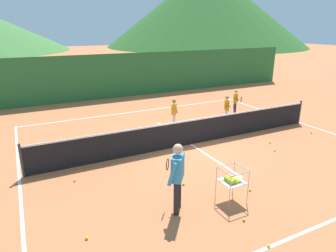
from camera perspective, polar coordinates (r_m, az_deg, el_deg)
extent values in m
plane|color=#C67042|center=(11.33, 4.34, -3.47)|extent=(120.00, 120.00, 0.00)
cube|color=white|center=(7.76, 26.51, -16.72)|extent=(11.69, 0.08, 0.01)
cube|color=white|center=(15.73, -5.36, 2.84)|extent=(11.69, 0.08, 0.01)
cube|color=white|center=(9.92, -26.42, -8.82)|extent=(0.08, 10.62, 0.01)
cube|color=white|center=(15.06, 23.79, 0.59)|extent=(0.08, 10.62, 0.01)
cube|color=white|center=(11.33, 4.34, -3.46)|extent=(0.08, 5.86, 0.01)
cylinder|color=#333338|center=(9.71, -26.05, -5.95)|extent=(0.08, 0.08, 1.05)
cylinder|color=#333338|center=(14.82, 23.71, 2.43)|extent=(0.08, 0.08, 1.05)
cube|color=black|center=(11.17, 4.40, -1.28)|extent=(11.34, 0.02, 0.92)
cube|color=white|center=(11.02, 4.46, 1.09)|extent=(11.34, 0.03, 0.06)
cylinder|color=black|center=(7.17, 1.57, -13.60)|extent=(0.13, 0.13, 0.85)
cylinder|color=black|center=(7.44, 2.02, -12.29)|extent=(0.13, 0.13, 0.85)
cube|color=#338CBF|center=(6.95, 1.86, -7.82)|extent=(0.50, 0.54, 0.60)
sphere|color=#DBAD84|center=(6.76, 1.90, -4.38)|extent=(0.24, 0.24, 0.24)
cylinder|color=#338CBF|center=(6.72, 0.82, -9.13)|extent=(0.24, 0.21, 0.58)
cylinder|color=#338CBF|center=(7.24, 1.91, -7.09)|extent=(0.19, 0.18, 0.59)
torus|color=#262628|center=(7.30, -0.09, -7.31)|extent=(0.20, 0.24, 0.29)
cylinder|color=black|center=(7.26, 1.82, -7.47)|extent=(0.19, 0.16, 0.03)
cylinder|color=silver|center=(13.12, 1.22, 1.15)|extent=(0.09, 0.09, 0.64)
cylinder|color=silver|center=(12.89, 1.07, 0.83)|extent=(0.09, 0.09, 0.64)
cube|color=orange|center=(12.85, 1.16, 3.29)|extent=(0.37, 0.41, 0.45)
sphere|color=#996B4C|center=(12.76, 1.17, 4.76)|extent=(0.18, 0.18, 0.18)
cylinder|color=orange|center=(13.06, 1.53, 3.41)|extent=(0.18, 0.16, 0.44)
cylinder|color=orange|center=(12.64, 1.17, 2.89)|extent=(0.15, 0.13, 0.44)
cylinder|color=silver|center=(14.09, 10.91, 2.02)|extent=(0.09, 0.09, 0.62)
cylinder|color=silver|center=(13.86, 11.00, 1.74)|extent=(0.09, 0.09, 0.62)
cube|color=orange|center=(13.83, 11.08, 3.99)|extent=(0.34, 0.41, 0.44)
sphere|color=tan|center=(13.75, 11.17, 5.33)|extent=(0.17, 0.17, 0.17)
cylinder|color=orange|center=(14.05, 11.21, 4.09)|extent=(0.18, 0.15, 0.43)
cylinder|color=orange|center=(13.64, 11.29, 3.63)|extent=(0.14, 0.12, 0.43)
torus|color=#262628|center=(13.67, 12.41, 3.62)|extent=(0.17, 0.26, 0.29)
cylinder|color=black|center=(13.64, 11.39, 3.66)|extent=(0.20, 0.14, 0.03)
cylinder|color=navy|center=(15.61, 12.67, 3.49)|extent=(0.09, 0.09, 0.61)
cylinder|color=navy|center=(15.39, 12.53, 3.28)|extent=(0.09, 0.09, 0.61)
cube|color=orange|center=(15.38, 12.73, 5.25)|extent=(0.38, 0.37, 0.43)
sphere|color=#DBAD84|center=(15.31, 12.82, 6.42)|extent=(0.17, 0.17, 0.17)
cylinder|color=orange|center=(15.58, 13.04, 5.29)|extent=(0.16, 0.17, 0.42)
cylinder|color=orange|center=(15.18, 12.72, 4.96)|extent=(0.13, 0.14, 0.42)
torus|color=#262628|center=(15.14, 13.73, 4.90)|extent=(0.23, 0.21, 0.29)
cylinder|color=black|center=(15.18, 12.81, 4.99)|extent=(0.17, 0.18, 0.03)
cylinder|color=#B7B7BC|center=(7.86, 9.11, -10.58)|extent=(0.02, 0.02, 0.89)
cylinder|color=#B7B7BC|center=(8.17, 12.35, -9.60)|extent=(0.02, 0.02, 0.89)
cylinder|color=#B7B7BC|center=(7.48, 11.65, -12.37)|extent=(0.02, 0.02, 0.89)
cylinder|color=#B7B7BC|center=(7.80, 14.96, -11.24)|extent=(0.02, 0.02, 0.89)
cube|color=#B7B7BC|center=(7.77, 12.07, -10.25)|extent=(0.56, 0.56, 0.01)
cube|color=#B7B7BC|center=(7.81, 10.96, -7.21)|extent=(0.56, 0.02, 0.02)
cube|color=#B7B7BC|center=(7.42, 13.60, -8.83)|extent=(0.56, 0.02, 0.02)
cube|color=#B7B7BC|center=(7.45, 10.54, -8.48)|extent=(0.02, 0.56, 0.02)
cube|color=#B7B7BC|center=(7.78, 13.87, -7.53)|extent=(0.02, 0.56, 0.02)
sphere|color=yellow|center=(7.59, 11.94, -10.63)|extent=(0.07, 0.07, 0.07)
sphere|color=yellow|center=(7.64, 11.60, -10.46)|extent=(0.07, 0.07, 0.07)
sphere|color=yellow|center=(7.69, 11.32, -10.27)|extent=(0.07, 0.07, 0.07)
sphere|color=yellow|center=(7.72, 11.02, -10.05)|extent=(0.07, 0.07, 0.07)
sphere|color=yellow|center=(7.77, 10.78, -9.88)|extent=(0.07, 0.07, 0.07)
sphere|color=yellow|center=(7.63, 12.27, -10.52)|extent=(0.07, 0.07, 0.07)
sphere|color=yellow|center=(7.67, 12.02, -10.36)|extent=(0.07, 0.07, 0.07)
sphere|color=yellow|center=(7.72, 11.75, -10.16)|extent=(0.07, 0.07, 0.07)
sphere|color=yellow|center=(7.76, 11.36, -9.94)|extent=(0.07, 0.07, 0.07)
sphere|color=yellow|center=(7.80, 11.12, -9.78)|extent=(0.07, 0.07, 0.07)
sphere|color=yellow|center=(7.67, 12.72, -10.42)|extent=(0.07, 0.07, 0.07)
sphere|color=yellow|center=(7.71, 12.36, -10.20)|extent=(0.07, 0.07, 0.07)
sphere|color=yellow|center=(7.75, 12.11, -9.99)|extent=(0.07, 0.07, 0.07)
sphere|color=yellow|center=(7.80, 11.83, -9.85)|extent=(0.07, 0.07, 0.07)
sphere|color=yellow|center=(7.84, 11.50, -9.62)|extent=(0.07, 0.07, 0.07)
sphere|color=yellow|center=(7.70, 13.08, -10.29)|extent=(0.07, 0.07, 0.07)
sphere|color=yellow|center=(7.74, 12.74, -10.12)|extent=(0.07, 0.07, 0.07)
sphere|color=yellow|center=(7.79, 12.49, -9.88)|extent=(0.07, 0.07, 0.07)
sphere|color=yellow|center=(7.83, 12.21, -9.69)|extent=(0.07, 0.07, 0.07)
sphere|color=yellow|center=(7.87, 11.85, -9.52)|extent=(0.07, 0.07, 0.07)
sphere|color=yellow|center=(7.74, 13.48, -10.17)|extent=(0.07, 0.07, 0.07)
sphere|color=yellow|center=(7.78, 13.11, -10.02)|extent=(0.07, 0.07, 0.07)
sphere|color=yellow|center=(7.83, 12.85, -9.80)|extent=(0.07, 0.07, 0.07)
sphere|color=yellow|center=(7.87, 12.56, -9.63)|extent=(0.07, 0.07, 0.07)
sphere|color=yellow|center=(7.91, 12.27, -9.40)|extent=(0.07, 0.07, 0.07)
sphere|color=yellow|center=(7.57, 11.94, -10.31)|extent=(0.07, 0.07, 0.07)
sphere|color=yellow|center=(7.61, 11.66, -10.10)|extent=(0.07, 0.07, 0.07)
sphere|color=yellow|center=(7.66, 11.33, -9.90)|extent=(0.07, 0.07, 0.07)
sphere|color=yellow|center=(7.70, 11.07, -9.73)|extent=(0.07, 0.07, 0.07)
sphere|color=yellow|center=(7.74, 10.77, -9.55)|extent=(0.07, 0.07, 0.07)
sphere|color=yellow|center=(7.61, 12.30, -10.19)|extent=(0.07, 0.07, 0.07)
sphere|color=yellow|center=(7.64, 12.04, -9.97)|extent=(0.07, 0.07, 0.07)
sphere|color=yellow|center=(7.70, 11.77, -9.80)|extent=(0.07, 0.07, 0.07)
sphere|color=yellow|center=(7.74, 11.44, -9.58)|extent=(0.07, 0.07, 0.07)
sphere|color=yellow|center=(7.78, 11.18, -9.41)|extent=(0.07, 0.07, 0.07)
sphere|color=yellow|center=(7.64, 12.68, -10.04)|extent=(0.07, 0.07, 0.07)
sphere|color=yellow|center=(7.68, 12.43, -9.84)|extent=(0.07, 0.07, 0.07)
sphere|color=yellow|center=(8.56, 15.31, -11.62)|extent=(0.07, 0.07, 0.07)
sphere|color=yellow|center=(13.74, 25.55, -1.15)|extent=(0.07, 0.07, 0.07)
sphere|color=yellow|center=(12.00, 18.81, -3.02)|extent=(0.07, 0.07, 0.07)
sphere|color=yellow|center=(6.89, -15.18, -19.83)|extent=(0.07, 0.07, 0.07)
sphere|color=yellow|center=(6.80, 18.55, -20.76)|extent=(0.07, 0.07, 0.07)
sphere|color=yellow|center=(9.11, -17.31, -9.85)|extent=(0.07, 0.07, 0.07)
sphere|color=yellow|center=(7.37, 14.21, -16.87)|extent=(0.07, 0.07, 0.07)
sphere|color=yellow|center=(8.55, 2.96, -10.92)|extent=(0.07, 0.07, 0.07)
sphere|color=yellow|center=(11.33, 19.58, -4.37)|extent=(0.07, 0.07, 0.07)
cube|color=#286B33|center=(18.78, -9.60, 9.38)|extent=(25.73, 0.08, 2.66)
cone|color=#2D6628|center=(67.72, 7.30, 21.51)|extent=(41.73, 41.73, 15.83)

